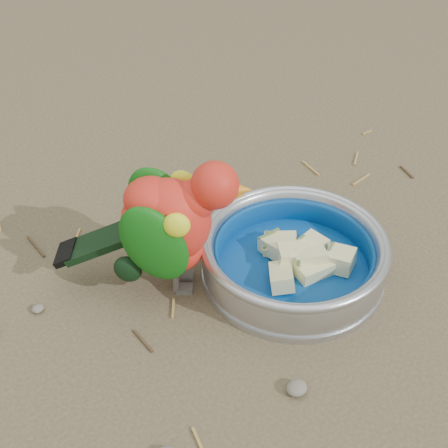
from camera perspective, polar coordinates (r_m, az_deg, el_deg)
ground at (r=0.78m, az=5.25°, el=-8.25°), size 60.00×60.00×0.00m
food_bowl at (r=0.82m, az=6.27°, el=-4.24°), size 0.24×0.24×0.02m
bowl_wall at (r=0.80m, az=6.41°, el=-2.68°), size 0.24×0.24×0.04m
fruit_wedges at (r=0.81m, az=6.38°, el=-3.05°), size 0.14×0.14×0.03m
lory_parrot at (r=0.75m, az=-4.93°, el=-0.63°), size 0.24×0.22×0.18m
ground_debris at (r=0.78m, az=1.55°, el=-7.06°), size 0.90×0.80×0.01m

